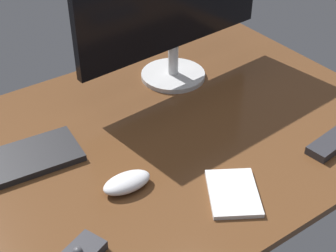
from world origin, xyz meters
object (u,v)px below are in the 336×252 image
(monitor, at_px, (174,6))
(computer_mouse, at_px, (127,182))
(notepad, at_px, (233,193))
(keyboard, at_px, (6,165))

(monitor, relative_size, computer_mouse, 5.58)
(computer_mouse, distance_m, notepad, 0.24)
(keyboard, bearing_deg, monitor, 17.02)
(monitor, distance_m, notepad, 0.57)
(keyboard, height_order, notepad, keyboard)
(notepad, bearing_deg, keyboard, 135.10)
(monitor, xyz_separation_m, keyboard, (-0.56, -0.11, -0.22))
(notepad, bearing_deg, monitor, 68.98)
(monitor, bearing_deg, computer_mouse, -141.71)
(notepad, bearing_deg, computer_mouse, 139.61)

